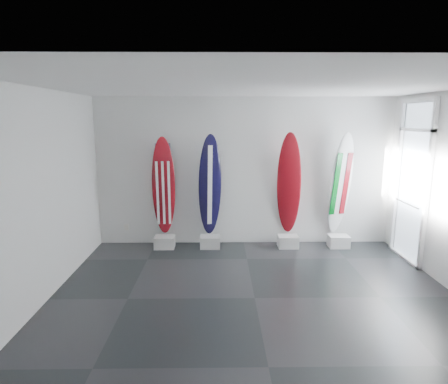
{
  "coord_description": "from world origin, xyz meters",
  "views": [
    {
      "loc": [
        -0.52,
        -5.04,
        2.58
      ],
      "look_at": [
        -0.43,
        1.4,
        1.3
      ],
      "focal_mm": 29.94,
      "sensor_mm": 36.0,
      "label": 1
    }
  ],
  "objects_px": {
    "surfboard_navy": "(210,185)",
    "surfboard_italy": "(340,184)",
    "surfboard_swiss": "(289,184)",
    "surfboard_usa": "(164,187)"
  },
  "relations": [
    {
      "from": "surfboard_usa",
      "to": "surfboard_navy",
      "type": "relative_size",
      "value": 0.98
    },
    {
      "from": "surfboard_usa",
      "to": "surfboard_navy",
      "type": "distance_m",
      "value": 0.92
    },
    {
      "from": "surfboard_usa",
      "to": "surfboard_swiss",
      "type": "distance_m",
      "value": 2.5
    },
    {
      "from": "surfboard_swiss",
      "to": "surfboard_italy",
      "type": "distance_m",
      "value": 1.03
    },
    {
      "from": "surfboard_usa",
      "to": "surfboard_navy",
      "type": "bearing_deg",
      "value": -7.11
    },
    {
      "from": "surfboard_swiss",
      "to": "surfboard_italy",
      "type": "xyz_separation_m",
      "value": [
        1.03,
        0.0,
        -0.0
      ]
    },
    {
      "from": "surfboard_navy",
      "to": "surfboard_swiss",
      "type": "bearing_deg",
      "value": -15.44
    },
    {
      "from": "surfboard_usa",
      "to": "surfboard_italy",
      "type": "height_order",
      "value": "surfboard_italy"
    },
    {
      "from": "surfboard_swiss",
      "to": "surfboard_usa",
      "type": "bearing_deg",
      "value": -167.62
    },
    {
      "from": "surfboard_navy",
      "to": "surfboard_italy",
      "type": "bearing_deg",
      "value": -15.44
    }
  ]
}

